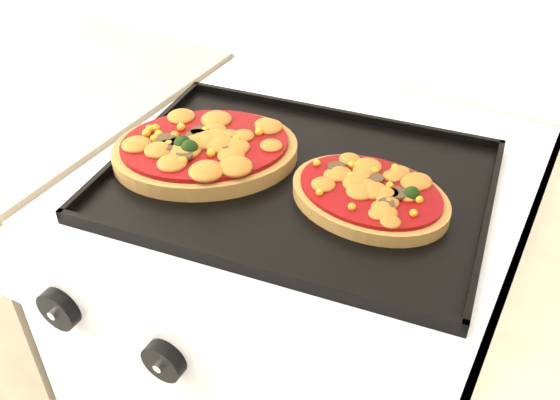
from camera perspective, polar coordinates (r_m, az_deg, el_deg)
The scene contains 7 objects.
stove at distance 1.20m, azimuth 2.10°, elevation -15.35°, with size 0.60×0.60×0.91m, color silver.
control_panel at distance 0.73m, azimuth -8.78°, elevation -13.60°, with size 0.60×0.02×0.09m, color silver.
knob_left at distance 0.81m, azimuth -19.55°, elevation -9.39°, with size 0.06×0.06×0.02m, color black.
knob_center at distance 0.73m, azimuth -10.55°, elevation -14.24°, with size 0.05×0.05×0.02m, color black.
baking_tray at distance 0.85m, azimuth 1.63°, elevation 1.92°, with size 0.51×0.38×0.02m, color black.
pizza_left at distance 0.89m, azimuth -6.86°, elevation 4.74°, with size 0.26×0.20×0.04m, color #A57539, non-canonical shape.
pizza_right at distance 0.81m, azimuth 8.21°, elevation 0.58°, with size 0.21×0.16×0.03m, color #A57539, non-canonical shape.
Camera 1 is at (0.33, 1.05, 1.42)m, focal length 40.00 mm.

